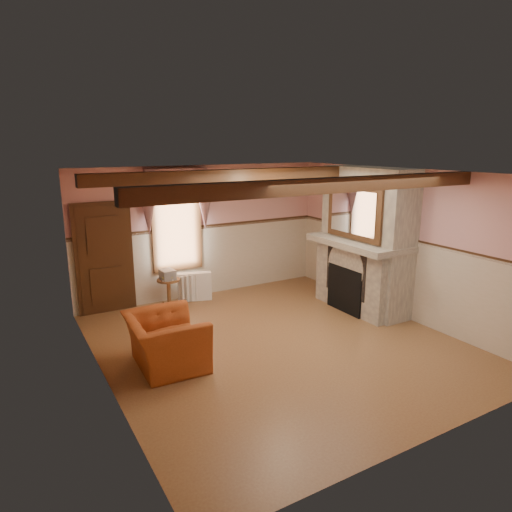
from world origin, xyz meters
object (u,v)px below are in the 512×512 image
armchair (166,341)px  bowl (359,237)px  mantel_clock (336,229)px  oil_lamp (344,229)px  radiator (195,286)px  side_table (169,292)px

armchair → bowl: bearing=-81.3°
mantel_clock → oil_lamp: bearing=-90.0°
oil_lamp → armchair: bearing=-167.8°
radiator → oil_lamp: (2.60, -1.64, 1.26)m
side_table → bowl: 3.98m
side_table → oil_lamp: (3.17, -1.64, 1.29)m
armchair → oil_lamp: (4.11, 0.89, 1.17)m
mantel_clock → oil_lamp: oil_lamp is taller
radiator → mantel_clock: (2.60, -1.38, 1.22)m
mantel_clock → side_table: bearing=156.4°
radiator → bowl: (2.60, -2.08, 1.16)m
armchair → radiator: armchair is taller
radiator → oil_lamp: bearing=-15.3°
side_table → bowl: (3.17, -2.08, 1.19)m
armchair → radiator: bearing=-28.3°
mantel_clock → radiator: bearing=152.0°
bowl → side_table: bearing=146.7°
oil_lamp → side_table: bearing=152.6°
armchair → side_table: (0.94, 2.53, -0.11)m
oil_lamp → radiator: bearing=147.7°
armchair → radiator: (1.51, 2.53, -0.09)m
radiator → oil_lamp: size_ratio=2.50×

